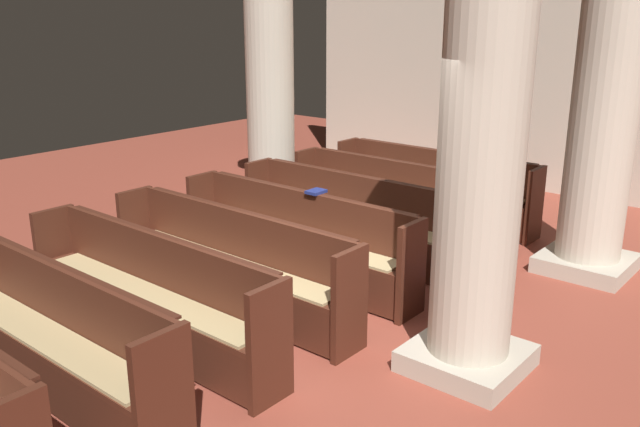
# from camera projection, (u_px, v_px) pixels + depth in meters

# --- Properties ---
(ground_plane) EXTENTS (19.20, 19.20, 0.00)m
(ground_plane) POSITION_uv_depth(u_px,v_px,m) (332.00, 328.00, 6.21)
(ground_plane) COLOR brown
(back_wall) EXTENTS (10.00, 0.16, 4.50)m
(back_wall) POSITION_uv_depth(u_px,v_px,m) (587.00, 50.00, 10.01)
(back_wall) COLOR beige
(back_wall) RESTS_ON ground
(pew_row_0) EXTENTS (3.02, 0.46, 0.96)m
(pew_row_0) POSITION_uv_depth(u_px,v_px,m) (433.00, 184.00, 9.30)
(pew_row_0) COLOR #4C2316
(pew_row_0) RESTS_ON ground
(pew_row_1) EXTENTS (3.02, 0.46, 0.96)m
(pew_row_1) POSITION_uv_depth(u_px,v_px,m) (395.00, 198.00, 8.60)
(pew_row_1) COLOR #4C2316
(pew_row_1) RESTS_ON ground
(pew_row_2) EXTENTS (3.02, 0.47, 0.96)m
(pew_row_2) POSITION_uv_depth(u_px,v_px,m) (350.00, 215.00, 7.90)
(pew_row_2) COLOR #4C2316
(pew_row_2) RESTS_ON ground
(pew_row_3) EXTENTS (3.02, 0.46, 0.96)m
(pew_row_3) POSITION_uv_depth(u_px,v_px,m) (296.00, 235.00, 7.19)
(pew_row_3) COLOR #4C2316
(pew_row_3) RESTS_ON ground
(pew_row_4) EXTENTS (3.02, 0.46, 0.96)m
(pew_row_4) POSITION_uv_depth(u_px,v_px,m) (230.00, 259.00, 6.49)
(pew_row_4) COLOR #4C2316
(pew_row_4) RESTS_ON ground
(pew_row_5) EXTENTS (3.02, 0.47, 0.96)m
(pew_row_5) POSITION_uv_depth(u_px,v_px,m) (149.00, 290.00, 5.79)
(pew_row_5) COLOR #4C2316
(pew_row_5) RESTS_ON ground
(pew_row_6) EXTENTS (3.02, 0.47, 0.96)m
(pew_row_6) POSITION_uv_depth(u_px,v_px,m) (45.00, 328.00, 5.09)
(pew_row_6) COLOR #4C2316
(pew_row_6) RESTS_ON ground
(pillar_aisle_side) EXTENTS (1.01, 1.01, 3.67)m
(pillar_aisle_side) POSITION_uv_depth(u_px,v_px,m) (606.00, 102.00, 7.03)
(pillar_aisle_side) COLOR #B6AD9A
(pillar_aisle_side) RESTS_ON ground
(pillar_far_side) EXTENTS (1.01, 1.01, 3.67)m
(pillar_far_side) POSITION_uv_depth(u_px,v_px,m) (270.00, 77.00, 9.68)
(pillar_far_side) COLOR #B6AD9A
(pillar_far_side) RESTS_ON ground
(pillar_aisle_rear) EXTENTS (0.95, 0.95, 3.67)m
(pillar_aisle_rear) POSITION_uv_depth(u_px,v_px,m) (482.00, 140.00, 4.96)
(pillar_aisle_rear) COLOR #B6AD9A
(pillar_aisle_rear) RESTS_ON ground
(lectern) EXTENTS (0.48, 0.45, 1.08)m
(lectern) POSITION_uv_depth(u_px,v_px,m) (499.00, 175.00, 10.03)
(lectern) COLOR #562B1A
(lectern) RESTS_ON ground
(hymn_book) EXTENTS (0.15, 0.20, 0.03)m
(hymn_book) POSITION_uv_depth(u_px,v_px,m) (316.00, 192.00, 7.12)
(hymn_book) COLOR navy
(hymn_book) RESTS_ON pew_row_3
(kneeler_box_navy) EXTENTS (0.35, 0.30, 0.23)m
(kneeler_box_navy) POSITION_uv_depth(u_px,v_px,m) (463.00, 296.00, 6.60)
(kneeler_box_navy) COLOR navy
(kneeler_box_navy) RESTS_ON ground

